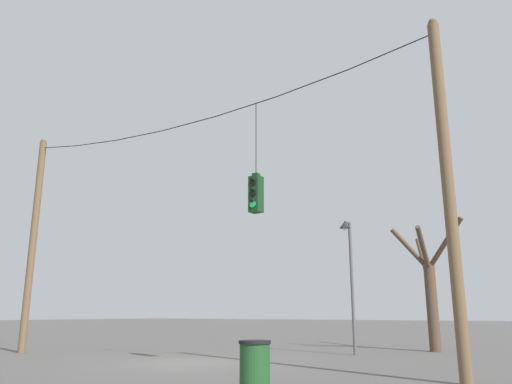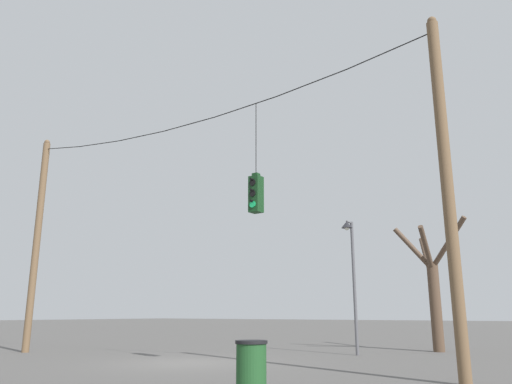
{
  "view_description": "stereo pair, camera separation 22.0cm",
  "coord_description": "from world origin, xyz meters",
  "px_view_note": "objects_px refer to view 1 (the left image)",
  "views": [
    {
      "loc": [
        10.72,
        -12.37,
        1.5
      ],
      "look_at": [
        2.8,
        -0.37,
        5.01
      ],
      "focal_mm": 35.0,
      "sensor_mm": 36.0,
      "label": 1
    },
    {
      "loc": [
        10.9,
        -12.25,
        1.5
      ],
      "look_at": [
        2.8,
        -0.37,
        5.01
      ],
      "focal_mm": 35.0,
      "sensor_mm": 36.0,
      "label": 2
    }
  ],
  "objects_px": {
    "utility_pole_left": "(33,241)",
    "traffic_light_near_left_pole": "(256,193)",
    "street_lamp": "(349,260)",
    "trash_bin": "(255,367)",
    "bare_tree": "(430,286)",
    "utility_pole_right": "(448,186)"
  },
  "relations": [
    {
      "from": "utility_pole_left",
      "to": "traffic_light_near_left_pole",
      "type": "bearing_deg",
      "value": -0.04
    },
    {
      "from": "street_lamp",
      "to": "trash_bin",
      "type": "height_order",
      "value": "street_lamp"
    },
    {
      "from": "utility_pole_left",
      "to": "street_lamp",
      "type": "xyz_separation_m",
      "value": [
        11.41,
        5.89,
        -0.96
      ]
    },
    {
      "from": "bare_tree",
      "to": "utility_pole_left",
      "type": "bearing_deg",
      "value": -144.81
    },
    {
      "from": "utility_pole_right",
      "to": "trash_bin",
      "type": "relative_size",
      "value": 8.94
    },
    {
      "from": "utility_pole_left",
      "to": "bare_tree",
      "type": "distance_m",
      "value": 16.52
    },
    {
      "from": "utility_pole_left",
      "to": "utility_pole_right",
      "type": "bearing_deg",
      "value": 0.0
    },
    {
      "from": "traffic_light_near_left_pole",
      "to": "trash_bin",
      "type": "height_order",
      "value": "traffic_light_near_left_pole"
    },
    {
      "from": "utility_pole_right",
      "to": "traffic_light_near_left_pole",
      "type": "relative_size",
      "value": 2.57
    },
    {
      "from": "utility_pole_right",
      "to": "bare_tree",
      "type": "distance_m",
      "value": 10.11
    },
    {
      "from": "trash_bin",
      "to": "traffic_light_near_left_pole",
      "type": "bearing_deg",
      "value": 123.16
    },
    {
      "from": "utility_pole_left",
      "to": "utility_pole_right",
      "type": "distance_m",
      "value": 16.47
    },
    {
      "from": "utility_pole_right",
      "to": "street_lamp",
      "type": "distance_m",
      "value": 7.82
    },
    {
      "from": "utility_pole_right",
      "to": "bare_tree",
      "type": "relative_size",
      "value": 1.69
    },
    {
      "from": "utility_pole_left",
      "to": "trash_bin",
      "type": "relative_size",
      "value": 8.94
    },
    {
      "from": "trash_bin",
      "to": "utility_pole_right",
      "type": "bearing_deg",
      "value": 49.84
    },
    {
      "from": "traffic_light_near_left_pole",
      "to": "trash_bin",
      "type": "xyz_separation_m",
      "value": [
        2.37,
        -3.63,
        -4.46
      ]
    },
    {
      "from": "utility_pole_left",
      "to": "street_lamp",
      "type": "bearing_deg",
      "value": 27.28
    },
    {
      "from": "street_lamp",
      "to": "trash_bin",
      "type": "distance_m",
      "value": 10.17
    },
    {
      "from": "utility_pole_left",
      "to": "street_lamp",
      "type": "relative_size",
      "value": 1.78
    },
    {
      "from": "street_lamp",
      "to": "utility_pole_left",
      "type": "bearing_deg",
      "value": -152.72
    },
    {
      "from": "utility_pole_left",
      "to": "street_lamp",
      "type": "distance_m",
      "value": 12.87
    }
  ]
}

